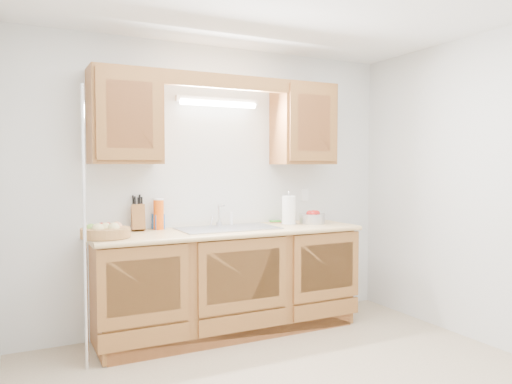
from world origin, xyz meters
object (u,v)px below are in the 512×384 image
knife_block (138,217)px  apple_bowl (312,218)px  paper_towel (289,210)px  fruit_basket (105,231)px

knife_block → apple_bowl: bearing=-0.3°
knife_block → apple_bowl: 1.58m
apple_bowl → paper_towel: bearing=172.6°
paper_towel → knife_block: bearing=171.7°
paper_towel → apple_bowl: (0.24, -0.03, -0.08)m
knife_block → apple_bowl: knife_block is taller
fruit_basket → paper_towel: bearing=4.2°
paper_towel → fruit_basket: bearing=-175.8°
fruit_basket → knife_block: 0.45m
fruit_basket → knife_block: knife_block is taller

